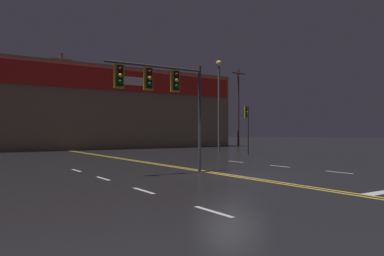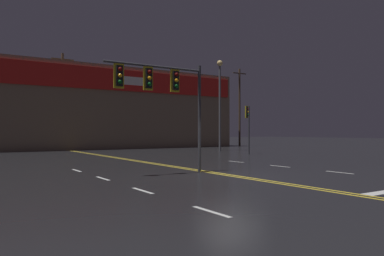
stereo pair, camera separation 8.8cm
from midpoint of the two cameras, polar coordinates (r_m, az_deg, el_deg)
The scene contains 7 objects.
ground_plane at distance 15.78m, azimuth 5.61°, elevation -7.18°, with size 200.00×200.00×0.00m, color black.
road_markings at distance 15.53m, azimuth 10.91°, elevation -7.26°, with size 14.30×60.00×0.01m.
traffic_signal_median at distance 16.21m, azimuth -4.98°, elevation 6.39°, with size 4.64×0.36×4.86m.
traffic_signal_corner_northeast at distance 31.12m, azimuth 8.33°, elevation 1.41°, with size 0.42×0.36×3.97m.
streetlight_near_left at distance 36.77m, azimuth 4.05°, elevation 5.43°, with size 0.56×0.56×8.84m.
building_backdrop at distance 43.57m, azimuth -20.01°, elevation 2.88°, with size 40.01×10.23×8.88m.
utility_pole_row at distance 39.70m, azimuth -19.01°, elevation 4.26°, with size 48.16×0.26×10.26m.
Camera 1 is at (-9.82, -12.22, 1.79)m, focal length 35.00 mm.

